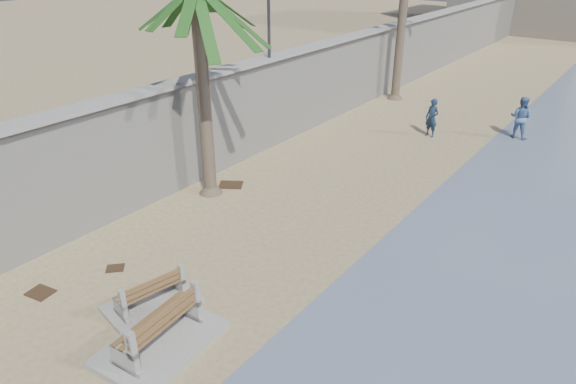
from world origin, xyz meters
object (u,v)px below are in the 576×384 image
Objects in this scene: bench_near at (151,294)px; person_a at (432,115)px; bench_far at (159,328)px; person_b at (521,115)px.

bench_near is 1.18× the size of person_a.
bench_near is 1.37m from bench_far.
person_a is at bearing 36.61° from person_b.
person_a is (0.60, 14.79, 0.58)m from bench_near.
person_b is (3.67, 16.85, 0.63)m from bench_near.
person_a is 0.95× the size of person_b.
person_b reaches higher than person_a.
bench_near is 14.82m from person_a.
person_b reaches higher than bench_near.
person_a is at bearing 87.69° from bench_near.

